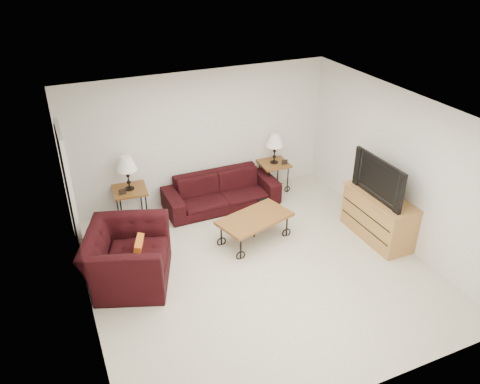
{
  "coord_description": "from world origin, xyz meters",
  "views": [
    {
      "loc": [
        -2.62,
        -5.29,
        4.58
      ],
      "look_at": [
        0.0,
        0.7,
        1.0
      ],
      "focal_mm": 35.5,
      "sensor_mm": 36.0,
      "label": 1
    }
  ],
  "objects_px": {
    "side_table_left": "(132,204)",
    "armchair": "(128,257)",
    "lamp_right": "(275,149)",
    "television": "(384,178)",
    "lamp_left": "(128,173)",
    "coffee_table": "(255,229)",
    "side_table_right": "(274,176)",
    "sofa": "(221,191)",
    "tv_stand": "(378,217)",
    "backpack": "(261,197)"
  },
  "relations": [
    {
      "from": "side_table_left",
      "to": "lamp_left",
      "type": "distance_m",
      "value": 0.63
    },
    {
      "from": "side_table_left",
      "to": "backpack",
      "type": "height_order",
      "value": "side_table_left"
    },
    {
      "from": "sofa",
      "to": "armchair",
      "type": "relative_size",
      "value": 1.65
    },
    {
      "from": "side_table_right",
      "to": "coffee_table",
      "type": "bearing_deg",
      "value": -126.99
    },
    {
      "from": "coffee_table",
      "to": "backpack",
      "type": "distance_m",
      "value": 1.16
    },
    {
      "from": "coffee_table",
      "to": "tv_stand",
      "type": "distance_m",
      "value": 2.09
    },
    {
      "from": "lamp_right",
      "to": "side_table_right",
      "type": "bearing_deg",
      "value": 0.0
    },
    {
      "from": "coffee_table",
      "to": "television",
      "type": "distance_m",
      "value": 2.26
    },
    {
      "from": "side_table_left",
      "to": "side_table_right",
      "type": "relative_size",
      "value": 1.04
    },
    {
      "from": "backpack",
      "to": "television",
      "type": "bearing_deg",
      "value": -38.93
    },
    {
      "from": "lamp_left",
      "to": "lamp_right",
      "type": "bearing_deg",
      "value": 0.0
    },
    {
      "from": "television",
      "to": "backpack",
      "type": "relative_size",
      "value": 3.06
    },
    {
      "from": "side_table_right",
      "to": "coffee_table",
      "type": "distance_m",
      "value": 1.86
    },
    {
      "from": "coffee_table",
      "to": "lamp_left",
      "type": "bearing_deg",
      "value": 139.47
    },
    {
      "from": "lamp_left",
      "to": "lamp_right",
      "type": "xyz_separation_m",
      "value": [
        2.85,
        0.0,
        -0.04
      ]
    },
    {
      "from": "side_table_right",
      "to": "tv_stand",
      "type": "height_order",
      "value": "tv_stand"
    },
    {
      "from": "lamp_right",
      "to": "television",
      "type": "bearing_deg",
      "value": -69.67
    },
    {
      "from": "sofa",
      "to": "lamp_left",
      "type": "distance_m",
      "value": 1.78
    },
    {
      "from": "tv_stand",
      "to": "television",
      "type": "relative_size",
      "value": 1.12
    },
    {
      "from": "coffee_table",
      "to": "side_table_right",
      "type": "bearing_deg",
      "value": 53.01
    },
    {
      "from": "side_table_left",
      "to": "armchair",
      "type": "relative_size",
      "value": 0.48
    },
    {
      "from": "backpack",
      "to": "side_table_right",
      "type": "bearing_deg",
      "value": 56.78
    },
    {
      "from": "tv_stand",
      "to": "backpack",
      "type": "relative_size",
      "value": 3.42
    },
    {
      "from": "sofa",
      "to": "side_table_right",
      "type": "height_order",
      "value": "sofa"
    },
    {
      "from": "tv_stand",
      "to": "sofa",
      "type": "bearing_deg",
      "value": 135.05
    },
    {
      "from": "lamp_left",
      "to": "television",
      "type": "xyz_separation_m",
      "value": [
        3.67,
        -2.21,
        0.19
      ]
    },
    {
      "from": "side_table_right",
      "to": "lamp_right",
      "type": "bearing_deg",
      "value": 0.0
    },
    {
      "from": "side_table_right",
      "to": "backpack",
      "type": "distance_m",
      "value": 0.72
    },
    {
      "from": "armchair",
      "to": "television",
      "type": "xyz_separation_m",
      "value": [
        4.08,
        -0.52,
        0.71
      ]
    },
    {
      "from": "sofa",
      "to": "armchair",
      "type": "height_order",
      "value": "armchair"
    },
    {
      "from": "side_table_right",
      "to": "lamp_left",
      "type": "xyz_separation_m",
      "value": [
        -2.85,
        0.0,
        0.64
      ]
    },
    {
      "from": "side_table_left",
      "to": "lamp_left",
      "type": "relative_size",
      "value": 1.0
    },
    {
      "from": "sofa",
      "to": "television",
      "type": "relative_size",
      "value": 1.81
    },
    {
      "from": "tv_stand",
      "to": "television",
      "type": "bearing_deg",
      "value": -180.0
    },
    {
      "from": "sofa",
      "to": "side_table_left",
      "type": "bearing_deg",
      "value": 173.8
    },
    {
      "from": "side_table_left",
      "to": "coffee_table",
      "type": "xyz_separation_m",
      "value": [
        1.73,
        -1.48,
        -0.09
      ]
    },
    {
      "from": "coffee_table",
      "to": "armchair",
      "type": "height_order",
      "value": "armchair"
    },
    {
      "from": "armchair",
      "to": "backpack",
      "type": "relative_size",
      "value": 3.36
    },
    {
      "from": "side_table_left",
      "to": "armchair",
      "type": "height_order",
      "value": "armchair"
    },
    {
      "from": "armchair",
      "to": "coffee_table",
      "type": "bearing_deg",
      "value": -64.11
    },
    {
      "from": "sofa",
      "to": "armchair",
      "type": "distance_m",
      "value": 2.56
    },
    {
      "from": "lamp_left",
      "to": "lamp_right",
      "type": "height_order",
      "value": "lamp_left"
    },
    {
      "from": "side_table_right",
      "to": "armchair",
      "type": "relative_size",
      "value": 0.46
    },
    {
      "from": "lamp_left",
      "to": "coffee_table",
      "type": "bearing_deg",
      "value": -40.53
    },
    {
      "from": "lamp_right",
      "to": "coffee_table",
      "type": "height_order",
      "value": "lamp_right"
    },
    {
      "from": "side_table_left",
      "to": "television",
      "type": "relative_size",
      "value": 0.53
    },
    {
      "from": "tv_stand",
      "to": "backpack",
      "type": "height_order",
      "value": "tv_stand"
    },
    {
      "from": "side_table_left",
      "to": "armchair",
      "type": "xyz_separation_m",
      "value": [
        -0.41,
        -1.69,
        0.11
      ]
    },
    {
      "from": "side_table_left",
      "to": "tv_stand",
      "type": "height_order",
      "value": "tv_stand"
    },
    {
      "from": "sofa",
      "to": "side_table_left",
      "type": "relative_size",
      "value": 3.42
    }
  ]
}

